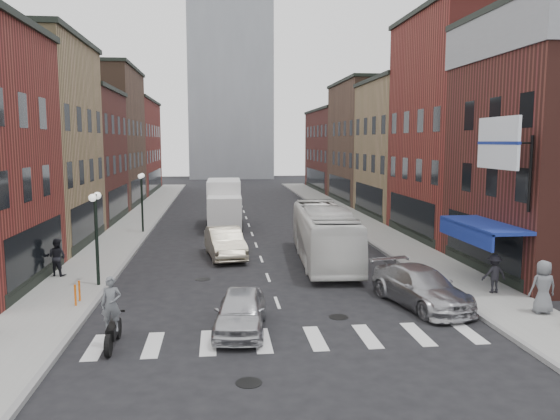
# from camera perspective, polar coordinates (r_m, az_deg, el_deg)

# --- Properties ---
(ground) EXTENTS (160.00, 160.00, 0.00)m
(ground) POSITION_cam_1_polar(r_m,az_deg,el_deg) (20.65, 0.01, -10.47)
(ground) COLOR black
(ground) RESTS_ON ground
(sidewalk_left) EXTENTS (3.00, 74.00, 0.15)m
(sidewalk_left) POSITION_cam_1_polar(r_m,az_deg,el_deg) (42.48, -14.88, -1.43)
(sidewalk_left) COLOR gray
(sidewalk_left) RESTS_ON ground
(sidewalk_right) EXTENTS (3.00, 74.00, 0.15)m
(sidewalk_right) POSITION_cam_1_polar(r_m,az_deg,el_deg) (43.36, 7.94, -1.09)
(sidewalk_right) COLOR gray
(sidewalk_right) RESTS_ON ground
(curb_left) EXTENTS (0.20, 74.00, 0.16)m
(curb_left) POSITION_cam_1_polar(r_m,az_deg,el_deg) (42.30, -12.87, -1.51)
(curb_left) COLOR gray
(curb_left) RESTS_ON ground
(curb_right) EXTENTS (0.20, 74.00, 0.16)m
(curb_right) POSITION_cam_1_polar(r_m,az_deg,el_deg) (43.02, 6.00, -1.22)
(curb_right) COLOR gray
(curb_right) RESTS_ON ground
(crosswalk_stripes) EXTENTS (12.00, 2.20, 0.01)m
(crosswalk_stripes) POSITION_cam_1_polar(r_m,az_deg,el_deg) (17.84, 1.12, -13.37)
(crosswalk_stripes) COLOR silver
(crosswalk_stripes) RESTS_ON ground
(bldg_left_mid_b) EXTENTS (10.30, 10.20, 10.30)m
(bldg_left_mid_b) POSITION_cam_1_polar(r_m,az_deg,el_deg) (45.41, -22.88, 5.23)
(bldg_left_mid_b) COLOR #4F231C
(bldg_left_mid_b) RESTS_ON ground
(bldg_left_far_a) EXTENTS (10.30, 12.20, 13.30)m
(bldg_left_far_a) POSITION_cam_1_polar(r_m,az_deg,el_deg) (56.04, -19.78, 7.17)
(bldg_left_far_a) COLOR #4E3527
(bldg_left_far_a) RESTS_ON ground
(bldg_left_far_b) EXTENTS (10.30, 16.20, 11.30)m
(bldg_left_far_b) POSITION_cam_1_polar(r_m,az_deg,el_deg) (69.74, -17.10, 6.37)
(bldg_left_far_b) COLOR maroon
(bldg_left_far_b) RESTS_ON ground
(bldg_right_mid_a) EXTENTS (10.30, 10.20, 14.30)m
(bldg_right_mid_a) POSITION_cam_1_polar(r_m,az_deg,el_deg) (37.72, 20.92, 8.07)
(bldg_right_mid_a) COLOR maroon
(bldg_right_mid_a) RESTS_ON ground
(bldg_right_mid_b) EXTENTS (10.30, 10.20, 11.30)m
(bldg_right_mid_b) POSITION_cam_1_polar(r_m,az_deg,el_deg) (46.83, 15.21, 6.19)
(bldg_right_mid_b) COLOR #937A51
(bldg_right_mid_b) RESTS_ON ground
(bldg_right_far_a) EXTENTS (10.30, 12.20, 12.30)m
(bldg_right_far_a) POSITION_cam_1_polar(r_m,az_deg,el_deg) (57.20, 11.15, 6.94)
(bldg_right_far_a) COLOR #4E3527
(bldg_right_far_a) RESTS_ON ground
(bldg_right_far_b) EXTENTS (10.30, 16.20, 10.30)m
(bldg_right_far_b) POSITION_cam_1_polar(r_m,az_deg,el_deg) (70.69, 7.70, 6.22)
(bldg_right_far_b) COLOR #4F231C
(bldg_right_far_b) RESTS_ON ground
(awning_blue) EXTENTS (1.80, 5.00, 0.78)m
(awning_blue) POSITION_cam_1_polar(r_m,az_deg,el_deg) (24.97, 20.13, -1.63)
(awning_blue) COLOR navy
(awning_blue) RESTS_ON ground
(billboard_sign) EXTENTS (1.52, 3.00, 3.70)m
(billboard_sign) POSITION_cam_1_polar(r_m,az_deg,el_deg) (22.78, 22.00, 6.34)
(billboard_sign) COLOR black
(billboard_sign) RESTS_ON ground
(distant_tower) EXTENTS (14.00, 14.00, 50.00)m
(distant_tower) POSITION_cam_1_polar(r_m,az_deg,el_deg) (99.36, -5.30, 18.03)
(distant_tower) COLOR #9399A0
(distant_tower) RESTS_ON ground
(streetlamp_near) EXTENTS (0.32, 1.22, 4.11)m
(streetlamp_near) POSITION_cam_1_polar(r_m,az_deg,el_deg) (24.35, -18.68, -1.10)
(streetlamp_near) COLOR black
(streetlamp_near) RESTS_ON ground
(streetlamp_far) EXTENTS (0.32, 1.22, 4.11)m
(streetlamp_far) POSITION_cam_1_polar(r_m,az_deg,el_deg) (38.06, -14.25, 1.92)
(streetlamp_far) COLOR black
(streetlamp_far) RESTS_ON ground
(bike_rack) EXTENTS (0.08, 0.68, 0.80)m
(bike_rack) POSITION_cam_1_polar(r_m,az_deg,el_deg) (22.29, -20.41, -8.13)
(bike_rack) COLOR #D8590C
(bike_rack) RESTS_ON sidewalk_left
(box_truck) EXTENTS (2.48, 7.86, 3.41)m
(box_truck) POSITION_cam_1_polar(r_m,az_deg,el_deg) (40.04, -5.85, 0.58)
(box_truck) COLOR white
(box_truck) RESTS_ON ground
(motorcycle_rider) EXTENTS (0.62, 2.19, 2.23)m
(motorcycle_rider) POSITION_cam_1_polar(r_m,az_deg,el_deg) (17.58, -17.15, -10.42)
(motorcycle_rider) COLOR black
(motorcycle_rider) RESTS_ON ground
(transit_bus) EXTENTS (3.11, 10.60, 2.92)m
(transit_bus) POSITION_cam_1_polar(r_m,az_deg,el_deg) (28.47, 4.63, -2.55)
(transit_bus) COLOR white
(transit_bus) RESTS_ON ground
(sedan_left_near) EXTENTS (2.08, 4.19, 1.37)m
(sedan_left_near) POSITION_cam_1_polar(r_m,az_deg,el_deg) (18.41, -4.14, -10.47)
(sedan_left_near) COLOR #B8B9BD
(sedan_left_near) RESTS_ON ground
(sedan_left_far) EXTENTS (2.39, 5.13, 1.63)m
(sedan_left_far) POSITION_cam_1_polar(r_m,az_deg,el_deg) (29.69, -5.77, -3.43)
(sedan_left_far) COLOR beige
(sedan_left_far) RESTS_ON ground
(curb_car) EXTENTS (3.12, 5.38, 1.47)m
(curb_car) POSITION_cam_1_polar(r_m,az_deg,el_deg) (21.71, 14.52, -7.81)
(curb_car) COLOR #A8A7AC
(curb_car) RESTS_ON ground
(ped_left_solo) EXTENTS (0.96, 0.78, 1.73)m
(ped_left_solo) POSITION_cam_1_polar(r_m,az_deg,el_deg) (27.00, -22.26, -4.57)
(ped_left_solo) COLOR black
(ped_left_solo) RESTS_ON sidewalk_left
(ped_right_a) EXTENTS (1.04, 0.56, 1.57)m
(ped_right_a) POSITION_cam_1_polar(r_m,az_deg,el_deg) (23.87, 21.46, -6.21)
(ped_right_a) COLOR black
(ped_right_a) RESTS_ON sidewalk_right
(ped_right_c) EXTENTS (0.97, 0.66, 1.92)m
(ped_right_c) POSITION_cam_1_polar(r_m,az_deg,el_deg) (21.75, 25.80, -7.24)
(ped_right_c) COLOR slate
(ped_right_c) RESTS_ON sidewalk_right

